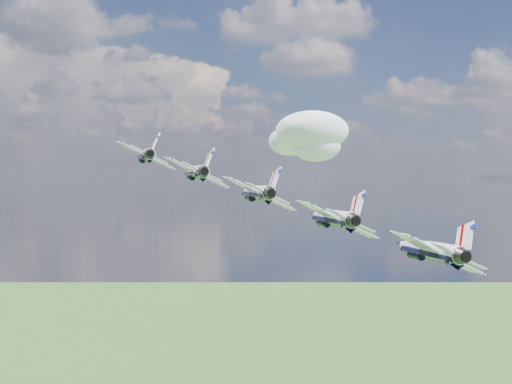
{
  "coord_description": "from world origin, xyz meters",
  "views": [
    {
      "loc": [
        0.31,
        -92.25,
        162.13
      ],
      "look_at": [
        7.34,
        -10.5,
        160.4
      ],
      "focal_mm": 45.0,
      "sensor_mm": 36.0,
      "label": 1
    }
  ],
  "objects_px": {
    "jet_0": "(145,155)",
    "jet_3": "(331,217)",
    "jet_4": "(427,249)",
    "jet_1": "(195,172)",
    "jet_2": "(256,192)"
  },
  "relations": [
    {
      "from": "jet_0",
      "to": "jet_1",
      "type": "xyz_separation_m",
      "value": [
        7.82,
        -9.57,
        -2.68
      ]
    },
    {
      "from": "jet_2",
      "to": "jet_3",
      "type": "xyz_separation_m",
      "value": [
        7.82,
        -9.57,
        -2.68
      ]
    },
    {
      "from": "jet_0",
      "to": "jet_1",
      "type": "height_order",
      "value": "jet_0"
    },
    {
      "from": "jet_1",
      "to": "jet_4",
      "type": "xyz_separation_m",
      "value": [
        23.45,
        -28.72,
        -8.04
      ]
    },
    {
      "from": "jet_0",
      "to": "jet_4",
      "type": "bearing_deg",
      "value": -61.7
    },
    {
      "from": "jet_3",
      "to": "jet_4",
      "type": "bearing_deg",
      "value": -61.7
    },
    {
      "from": "jet_2",
      "to": "jet_4",
      "type": "distance_m",
      "value": 25.3
    },
    {
      "from": "jet_2",
      "to": "jet_4",
      "type": "relative_size",
      "value": 1.0
    },
    {
      "from": "jet_2",
      "to": "jet_3",
      "type": "bearing_deg",
      "value": -61.7
    },
    {
      "from": "jet_0",
      "to": "jet_1",
      "type": "bearing_deg",
      "value": -61.7
    },
    {
      "from": "jet_3",
      "to": "jet_2",
      "type": "bearing_deg",
      "value": 118.3
    },
    {
      "from": "jet_1",
      "to": "jet_2",
      "type": "height_order",
      "value": "jet_1"
    },
    {
      "from": "jet_2",
      "to": "jet_3",
      "type": "height_order",
      "value": "jet_2"
    },
    {
      "from": "jet_0",
      "to": "jet_3",
      "type": "height_order",
      "value": "jet_0"
    },
    {
      "from": "jet_2",
      "to": "jet_0",
      "type": "bearing_deg",
      "value": 118.3
    }
  ]
}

